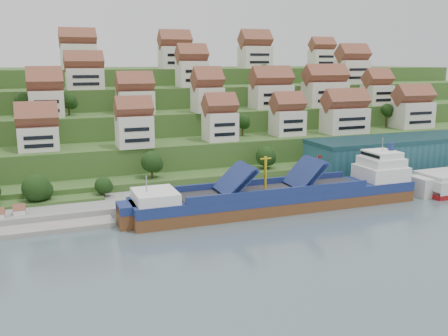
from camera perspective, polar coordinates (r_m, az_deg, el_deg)
name	(u,v)px	position (r m, az deg, el deg)	size (l,w,h in m)	color
ground	(271,212)	(116.03, 5.45, -4.99)	(300.00, 300.00, 0.00)	slate
quay	(313,185)	(137.78, 10.13, -1.88)	(180.00, 14.00, 2.20)	gray
pebble_beach	(0,223)	(116.21, -24.23, -5.77)	(45.00, 20.00, 1.00)	gray
hillside	(161,118)	(209.90, -7.26, 5.68)	(260.00, 128.00, 31.00)	#2D4C1E
hillside_village	(201,91)	(168.14, -2.62, 8.78)	(158.34, 64.51, 28.78)	silver
hillside_trees	(167,125)	(147.15, -6.56, 4.90)	(144.80, 62.82, 30.59)	#1B3913
warehouse	(404,154)	(156.79, 19.89, 1.56)	(60.00, 15.00, 10.00)	#21515B
flagpole	(318,168)	(131.37, 10.64, 0.00)	(1.28, 0.16, 8.00)	gray
cargo_ship	(286,196)	(118.00, 7.13, -3.23)	(69.25, 11.65, 15.21)	brown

